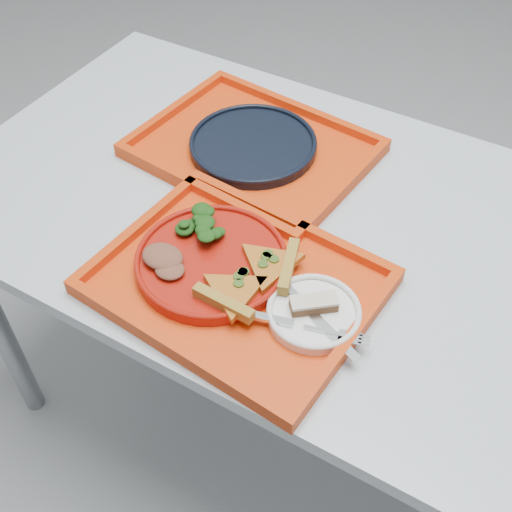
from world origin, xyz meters
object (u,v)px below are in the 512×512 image
at_px(tray_far, 253,151).
at_px(dinner_plate, 212,263).
at_px(navy_plate, 253,146).
at_px(tray_main, 236,285).
at_px(dessert_bar, 314,304).

height_order(tray_far, dinner_plate, dinner_plate).
xyz_separation_m(dinner_plate, navy_plate, (-0.10, 0.32, -0.00)).
distance_m(tray_main, dinner_plate, 0.06).
bearing_deg(dessert_bar, tray_far, 93.49).
bearing_deg(navy_plate, tray_far, 90.00).
distance_m(tray_main, tray_far, 0.36).
bearing_deg(dinner_plate, navy_plate, 108.05).
relative_size(tray_main, navy_plate, 1.73).
distance_m(dinner_plate, navy_plate, 0.33).
xyz_separation_m(navy_plate, dessert_bar, (0.30, -0.32, 0.02)).
height_order(navy_plate, dessert_bar, dessert_bar).
relative_size(dinner_plate, navy_plate, 1.00).
xyz_separation_m(tray_main, navy_plate, (-0.16, 0.33, 0.01)).
bearing_deg(navy_plate, dessert_bar, -46.93).
height_order(tray_main, navy_plate, navy_plate).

